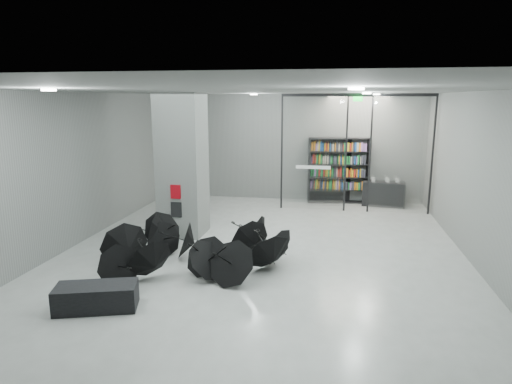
% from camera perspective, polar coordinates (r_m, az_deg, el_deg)
% --- Properties ---
extents(room, '(14.00, 14.02, 4.01)m').
position_cam_1_polar(room, '(10.03, 0.18, 6.28)').
color(room, gray).
rests_on(room, ground).
extents(column, '(1.20, 1.20, 4.00)m').
position_cam_1_polar(column, '(12.70, -9.43, 3.47)').
color(column, slate).
rests_on(column, ground).
extents(fire_cabinet, '(0.28, 0.04, 0.38)m').
position_cam_1_polar(fire_cabinet, '(12.24, -10.29, 0.03)').
color(fire_cabinet, '#A50A07').
rests_on(fire_cabinet, column).
extents(info_panel, '(0.30, 0.03, 0.42)m').
position_cam_1_polar(info_panel, '(12.35, -10.21, -2.24)').
color(info_panel, black).
rests_on(info_panel, column).
extents(exit_sign, '(0.30, 0.06, 0.15)m').
position_cam_1_polar(exit_sign, '(15.15, 12.95, 11.57)').
color(exit_sign, '#0CE533').
rests_on(exit_sign, room).
extents(glass_partition, '(5.06, 0.08, 4.00)m').
position_cam_1_polar(glass_partition, '(15.44, 12.60, 5.49)').
color(glass_partition, silver).
rests_on(glass_partition, ground).
extents(bench, '(1.58, 1.03, 0.47)m').
position_cam_1_polar(bench, '(8.92, -19.82, -12.58)').
color(bench, black).
rests_on(bench, ground).
extents(bookshelf, '(2.25, 0.76, 2.43)m').
position_cam_1_polar(bookshelf, '(16.79, 10.53, 2.74)').
color(bookshelf, black).
rests_on(bookshelf, ground).
extents(shop_counter, '(1.55, 0.79, 0.89)m').
position_cam_1_polar(shop_counter, '(16.75, 16.08, -0.23)').
color(shop_counter, black).
rests_on(shop_counter, ground).
extents(umbrella_cluster, '(4.76, 3.59, 1.28)m').
position_cam_1_polar(umbrella_cluster, '(10.47, -7.19, -7.83)').
color(umbrella_cluster, black).
rests_on(umbrella_cluster, ground).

